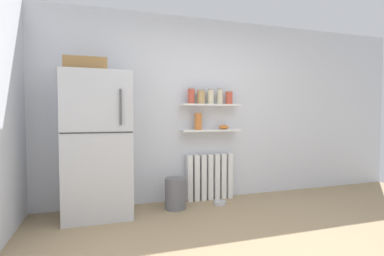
% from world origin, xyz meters
% --- Properties ---
extents(ground_plane, '(7.04, 7.04, 0.00)m').
position_xyz_m(ground_plane, '(0.00, 0.50, 0.00)').
color(ground_plane, '#9E8460').
extents(back_wall, '(7.04, 0.10, 2.60)m').
position_xyz_m(back_wall, '(0.00, 2.05, 1.30)').
color(back_wall, silver).
rests_on(back_wall, ground_plane).
extents(refrigerator, '(0.78, 0.66, 1.87)m').
position_xyz_m(refrigerator, '(-1.37, 1.69, 0.89)').
color(refrigerator, '#B7BABF').
rests_on(refrigerator, ground_plane).
extents(radiator, '(0.69, 0.12, 0.65)m').
position_xyz_m(radiator, '(0.16, 1.92, 0.33)').
color(radiator, white).
rests_on(radiator, ground_plane).
extents(wall_shelf_lower, '(0.86, 0.22, 0.02)m').
position_xyz_m(wall_shelf_lower, '(0.16, 1.89, 1.00)').
color(wall_shelf_lower, white).
extents(wall_shelf_upper, '(0.86, 0.22, 0.02)m').
position_xyz_m(wall_shelf_upper, '(0.16, 1.89, 1.36)').
color(wall_shelf_upper, white).
extents(storage_jar_0, '(0.09, 0.09, 0.22)m').
position_xyz_m(storage_jar_0, '(-0.13, 1.89, 1.48)').
color(storage_jar_0, '#C64C38').
rests_on(storage_jar_0, wall_shelf_upper).
extents(storage_jar_1, '(0.11, 0.11, 0.20)m').
position_xyz_m(storage_jar_1, '(0.02, 1.89, 1.47)').
color(storage_jar_1, tan).
rests_on(storage_jar_1, wall_shelf_upper).
extents(storage_jar_2, '(0.09, 0.09, 0.21)m').
position_xyz_m(storage_jar_2, '(0.16, 1.89, 1.48)').
color(storage_jar_2, beige).
rests_on(storage_jar_2, wall_shelf_upper).
extents(storage_jar_3, '(0.08, 0.08, 0.22)m').
position_xyz_m(storage_jar_3, '(0.30, 1.89, 1.48)').
color(storage_jar_3, beige).
rests_on(storage_jar_3, wall_shelf_upper).
extents(storage_jar_4, '(0.10, 0.10, 0.19)m').
position_xyz_m(storage_jar_4, '(0.45, 1.89, 1.47)').
color(storage_jar_4, '#C64C38').
rests_on(storage_jar_4, wall_shelf_upper).
extents(vase, '(0.10, 0.10, 0.23)m').
position_xyz_m(vase, '(-0.03, 1.89, 1.13)').
color(vase, '#CC7033').
rests_on(vase, wall_shelf_lower).
extents(shelf_bowl, '(0.14, 0.14, 0.06)m').
position_xyz_m(shelf_bowl, '(0.37, 1.89, 1.04)').
color(shelf_bowl, orange).
rests_on(shelf_bowl, wall_shelf_lower).
extents(trash_bin, '(0.27, 0.27, 0.40)m').
position_xyz_m(trash_bin, '(-0.42, 1.66, 0.20)').
color(trash_bin, slate).
rests_on(trash_bin, ground_plane).
extents(pet_food_bowl, '(0.16, 0.16, 0.05)m').
position_xyz_m(pet_food_bowl, '(0.19, 1.63, 0.03)').
color(pet_food_bowl, '#B7B7BC').
rests_on(pet_food_bowl, ground_plane).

